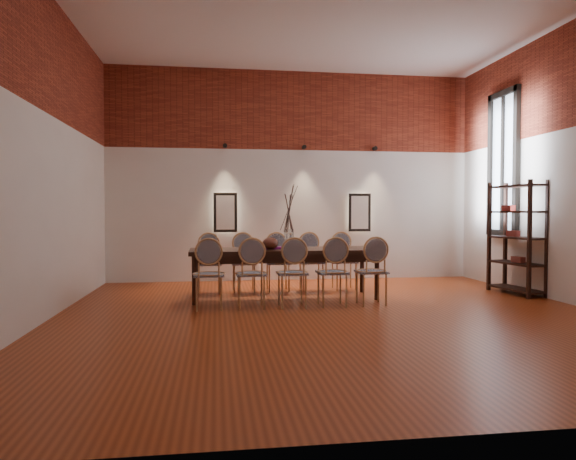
{
  "coord_description": "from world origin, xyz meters",
  "views": [
    {
      "loc": [
        -1.47,
        -6.28,
        1.31
      ],
      "look_at": [
        -0.45,
        1.01,
        1.05
      ],
      "focal_mm": 32.0,
      "sensor_mm": 36.0,
      "label": 1
    }
  ],
  "objects": [
    {
      "name": "vase",
      "position": [
        -0.38,
        1.41,
        0.9
      ],
      "size": [
        0.14,
        0.14,
        0.3
      ],
      "primitive_type": "cylinder",
      "color": "silver",
      "rests_on": "dining_table"
    },
    {
      "name": "chair_near_e",
      "position": [
        0.69,
        0.69,
        0.47
      ],
      "size": [
        0.45,
        0.45,
        0.94
      ],
      "primitive_type": null,
      "rotation": [
        0.0,
        0.0,
        0.01
      ],
      "color": "tan",
      "rests_on": "floor"
    },
    {
      "name": "niche_right",
      "position": [
        1.3,
        3.45,
        1.3
      ],
      "size": [
        0.36,
        0.06,
        0.66
      ],
      "primitive_type": "cube",
      "color": "#FFEAC6",
      "rests_on": "wall_back"
    },
    {
      "name": "chair_far_e",
      "position": [
        0.67,
        2.16,
        0.47
      ],
      "size": [
        0.45,
        0.45,
        0.94
      ],
      "primitive_type": null,
      "rotation": [
        0.0,
        0.0,
        3.15
      ],
      "color": "tan",
      "rests_on": "floor"
    },
    {
      "name": "chair_near_a",
      "position": [
        -1.57,
        0.66,
        0.47
      ],
      "size": [
        0.45,
        0.45,
        0.94
      ],
      "primitive_type": null,
      "rotation": [
        0.0,
        0.0,
        0.01
      ],
      "color": "tan",
      "rests_on": "floor"
    },
    {
      "name": "spot_fixture_right",
      "position": [
        1.6,
        3.42,
        2.55
      ],
      "size": [
        0.08,
        0.1,
        0.08
      ],
      "primitive_type": "cylinder",
      "rotation": [
        1.57,
        0.0,
        0.0
      ],
      "color": "black",
      "rests_on": "wall_back"
    },
    {
      "name": "niche_left",
      "position": [
        -1.3,
        3.45,
        1.3
      ],
      "size": [
        0.36,
        0.06,
        0.66
      ],
      "primitive_type": "cube",
      "color": "#FFEAC6",
      "rests_on": "wall_back"
    },
    {
      "name": "chair_far_a",
      "position": [
        -1.59,
        2.13,
        0.47
      ],
      "size": [
        0.45,
        0.45,
        0.94
      ],
      "primitive_type": null,
      "rotation": [
        0.0,
        0.0,
        3.15
      ],
      "color": "tan",
      "rests_on": "floor"
    },
    {
      "name": "window_mullion",
      "position": [
        3.44,
        2.0,
        2.15
      ],
      "size": [
        0.06,
        0.06,
        2.4
      ],
      "primitive_type": "cube",
      "color": "black",
      "rests_on": "wall_right"
    },
    {
      "name": "dried_branches",
      "position": [
        -0.38,
        1.41,
        1.35
      ],
      "size": [
        0.5,
        0.5,
        0.7
      ],
      "primitive_type": null,
      "color": "#46332C",
      "rests_on": "vase"
    },
    {
      "name": "chair_near_b",
      "position": [
        -1.01,
        0.66,
        0.47
      ],
      "size": [
        0.45,
        0.45,
        0.94
      ],
      "primitive_type": null,
      "rotation": [
        0.0,
        0.0,
        0.01
      ],
      "color": "tan",
      "rests_on": "floor"
    },
    {
      "name": "wall_left",
      "position": [
        -3.55,
        0.0,
        2.0
      ],
      "size": [
        0.1,
        7.0,
        4.0
      ],
      "primitive_type": "cube",
      "color": "silver",
      "rests_on": "ground"
    },
    {
      "name": "chair_far_c",
      "position": [
        -0.46,
        2.14,
        0.47
      ],
      "size": [
        0.45,
        0.45,
        0.94
      ],
      "primitive_type": null,
      "rotation": [
        0.0,
        0.0,
        3.15
      ],
      "color": "tan",
      "rests_on": "floor"
    },
    {
      "name": "wall_back",
      "position": [
        0.0,
        3.55,
        2.0
      ],
      "size": [
        7.0,
        0.1,
        4.0
      ],
      "primitive_type": "cube",
      "color": "silver",
      "rests_on": "ground"
    },
    {
      "name": "brick_band_back",
      "position": [
        0.0,
        3.48,
        3.25
      ],
      "size": [
        7.0,
        0.02,
        1.5
      ],
      "primitive_type": "cube",
      "color": "maroon",
      "rests_on": "ground"
    },
    {
      "name": "chair_near_d",
      "position": [
        0.13,
        0.68,
        0.47
      ],
      "size": [
        0.45,
        0.45,
        0.94
      ],
      "primitive_type": null,
      "rotation": [
        0.0,
        0.0,
        0.01
      ],
      "color": "tan",
      "rests_on": "floor"
    },
    {
      "name": "floor",
      "position": [
        0.0,
        0.0,
        -0.01
      ],
      "size": [
        7.0,
        7.0,
        0.02
      ],
      "primitive_type": "cube",
      "color": "#963916",
      "rests_on": "ground"
    },
    {
      "name": "book",
      "position": [
        -0.63,
        1.44,
        0.77
      ],
      "size": [
        0.26,
        0.18,
        0.03
      ],
      "primitive_type": "cube",
      "rotation": [
        0.0,
        0.0,
        0.01
      ],
      "color": "#941282",
      "rests_on": "dining_table"
    },
    {
      "name": "shelving_rack",
      "position": [
        3.28,
        1.3,
        0.9
      ],
      "size": [
        0.5,
        1.04,
        1.8
      ],
      "primitive_type": null,
      "rotation": [
        0.0,
        0.0,
        0.13
      ],
      "color": "black",
      "rests_on": "floor"
    },
    {
      "name": "window_glass",
      "position": [
        3.46,
        2.0,
        2.15
      ],
      "size": [
        0.02,
        0.78,
        2.38
      ],
      "primitive_type": "cube",
      "color": "silver",
      "rests_on": "wall_right"
    },
    {
      "name": "dining_table",
      "position": [
        -0.45,
        1.41,
        0.38
      ],
      "size": [
        2.84,
        0.95,
        0.75
      ],
      "primitive_type": "cube",
      "rotation": [
        0.0,
        0.0,
        0.01
      ],
      "color": "black",
      "rests_on": "floor"
    },
    {
      "name": "chair_far_d",
      "position": [
        0.11,
        2.15,
        0.47
      ],
      "size": [
        0.45,
        0.45,
        0.94
      ],
      "primitive_type": null,
      "rotation": [
        0.0,
        0.0,
        3.15
      ],
      "color": "tan",
      "rests_on": "floor"
    },
    {
      "name": "brick_band_left",
      "position": [
        -3.48,
        0.0,
        3.25
      ],
      "size": [
        0.02,
        7.0,
        1.5
      ],
      "primitive_type": "cube",
      "color": "maroon",
      "rests_on": "ground"
    },
    {
      "name": "window_frame",
      "position": [
        3.44,
        2.0,
        2.15
      ],
      "size": [
        0.08,
        0.9,
        2.5
      ],
      "primitive_type": "cube",
      "color": "black",
      "rests_on": "wall_right"
    },
    {
      "name": "chair_far_b",
      "position": [
        -1.03,
        2.13,
        0.47
      ],
      "size": [
        0.45,
        0.45,
        0.94
      ],
      "primitive_type": null,
      "rotation": [
        0.0,
        0.0,
        3.15
      ],
      "color": "tan",
      "rests_on": "floor"
    },
    {
      "name": "spot_fixture_mid",
      "position": [
        0.2,
        3.42,
        2.55
      ],
      "size": [
        0.08,
        0.1,
        0.08
      ],
      "primitive_type": "cylinder",
      "rotation": [
        1.57,
        0.0,
        0.0
      ],
      "color": "black",
      "rests_on": "wall_back"
    },
    {
      "name": "bowl",
      "position": [
        -0.67,
        1.35,
        0.84
      ],
      "size": [
        0.24,
        0.24,
        0.18
      ],
      "primitive_type": "ellipsoid",
      "color": "#59291B",
      "rests_on": "dining_table"
    },
    {
      "name": "wall_front",
      "position": [
        0.0,
        -3.55,
        2.0
      ],
      "size": [
        7.0,
        0.1,
        4.0
      ],
      "primitive_type": "cube",
      "color": "silver",
      "rests_on": "ground"
    },
    {
      "name": "chair_near_c",
      "position": [
        -0.44,
        0.67,
        0.47
      ],
      "size": [
        0.45,
        0.45,
        0.94
      ],
      "primitive_type": null,
      "rotation": [
        0.0,
        0.0,
        0.01
      ],
      "color": "tan",
      "rests_on": "floor"
    },
    {
      "name": "spot_fixture_left",
      "position": [
        -1.3,
        3.42,
        2.55
      ],
      "size": [
        0.08,
        0.1,
        0.08
      ],
      "primitive_type": "cylinder",
      "rotation": [
        1.57,
        0.0,
        0.0
      ],
      "color": "black",
      "rests_on": "wall_back"
    }
  ]
}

